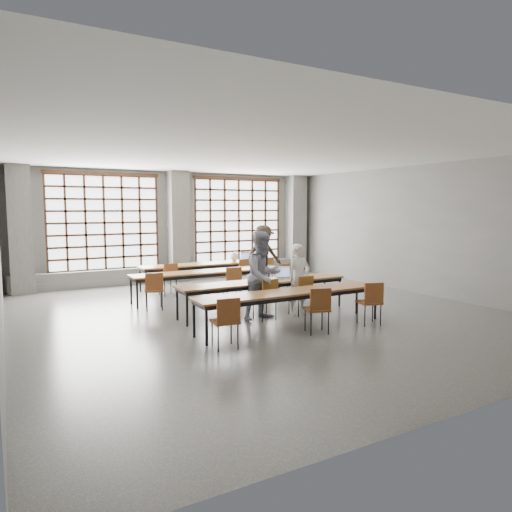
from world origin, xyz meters
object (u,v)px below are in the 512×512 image
Objects in this scene: chair_mid_right at (281,276)px; plastic_bag at (234,257)px; laptop_front at (283,275)px; laptop_back at (247,258)px; green_box at (260,278)px; student_female at (263,276)px; red_pouch at (225,319)px; chair_mid_centre at (233,280)px; desk_row_b at (208,273)px; desk_row_a at (208,265)px; chair_near_right at (371,299)px; mouse at (300,277)px; desk_row_d at (292,294)px; phone at (273,280)px; chair_front_left at (267,295)px; student_male at (299,279)px; student_back at (263,256)px; chair_back_mid at (242,270)px; chair_back_right at (266,269)px; chair_back_left at (169,276)px; chair_mid_left at (154,287)px; chair_near_mid at (318,306)px; desk_row_c at (264,283)px; backpack at (261,259)px; chair_front_right at (302,291)px; chair_near_left at (226,318)px.

plastic_bag is (-0.29, 2.21, 0.34)m from chair_mid_right.
laptop_front is 1.03× the size of laptop_back.
laptop_back is at bearing 66.18° from green_box.
student_female reaches higher than red_pouch.
desk_row_b is at bearing 121.58° from chair_mid_centre.
chair_near_right reaches higher than desk_row_a.
mouse is at bearing -106.14° from chair_mid_right.
plastic_bag is (1.15, 2.21, 0.34)m from chair_mid_centre.
desk_row_d is 30.77× the size of phone.
laptop_front is 3.43× the size of phone.
student_male is (0.89, 0.13, 0.24)m from chair_front_left.
student_back reaches higher than laptop_back.
plastic_bag is (1.39, 4.16, -0.05)m from student_female.
chair_back_mid is at bearing -37.67° from desk_row_a.
chair_back_right is 5.00m from chair_near_right.
student_back is at bearing -69.02° from laptop_back.
chair_back_left is 1.00× the size of chair_front_left.
chair_back_mid is 0.56× the size of student_male.
chair_back_mid and chair_front_left have the same top height.
chair_mid_left is at bearing -158.42° from chair_back_right.
phone is at bearing -90.12° from desk_row_a.
chair_near_mid is 1.91m from phone.
desk_row_c is 4.55× the size of chair_near_mid.
chair_mid_centre is 1.39m from green_box.
plastic_bag is (0.91, 3.76, 0.14)m from phone.
laptop_back is at bearing 54.53° from chair_mid_centre.
chair_mid_right is at bearing 0.07° from chair_mid_centre.
plastic_bag is at bearing 73.44° from desk_row_c.
desk_row_b is 2.47m from student_back.
backpack reaches higher than phone.
chair_mid_right is at bearing 88.94° from chair_near_right.
laptop_front is 0.45m from phone.
chair_mid_centre is 1.00× the size of chair_front_right.
chair_mid_centre is 3.45m from chair_near_mid.
student_male is at bearing 115.51° from chair_near_right.
chair_front_left is at bearing 40.86° from chair_near_left.
mouse is at bearing -18.39° from laptop_front.
chair_front_right and chair_near_right have the same top height.
chair_mid_left is 0.56× the size of student_male.
chair_near_left is at bearing -152.99° from student_male.
chair_mid_right is 4.40× the size of red_pouch.
green_box is at bearing -118.81° from student_back.
red_pouch is (-2.95, -5.58, -0.37)m from plastic_bag.
student_male is (2.47, 1.50, 0.24)m from chair_near_left.
chair_back_mid and chair_mid_right have the same top height.
chair_near_right is (1.30, -0.00, 0.00)m from chair_near_mid.
student_back is (3.85, 1.66, 0.38)m from chair_mid_left.
laptop_back is 1.64m from backpack.
student_back is (2.09, 3.61, -0.01)m from student_female.
chair_back_mid is 3.52× the size of green_box.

